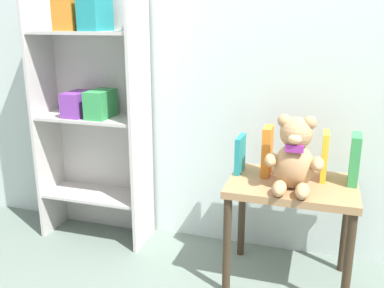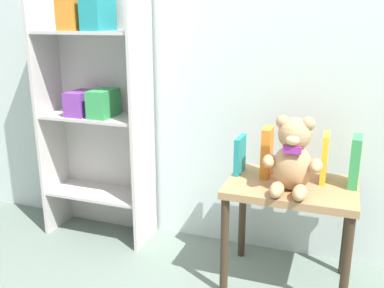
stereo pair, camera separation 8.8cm
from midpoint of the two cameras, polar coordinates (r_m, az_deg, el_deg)
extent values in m
cube|color=silver|center=(2.37, 6.29, 14.92)|extent=(4.80, 0.06, 2.50)
cube|color=#BCB7B2|center=(2.75, -19.82, 3.76)|extent=(0.02, 0.29, 1.50)
cube|color=#BCB7B2|center=(2.43, -7.92, 3.01)|extent=(0.02, 0.29, 1.50)
cube|color=#BCB7B2|center=(2.69, -12.76, 4.05)|extent=(0.64, 0.02, 1.50)
cube|color=#BCB7B2|center=(2.72, -13.53, -6.51)|extent=(0.61, 0.26, 0.02)
cube|color=#BCB7B2|center=(2.57, -14.24, 3.43)|extent=(0.61, 0.26, 0.02)
cube|color=#BCB7B2|center=(2.51, -15.02, 14.17)|extent=(0.61, 0.26, 0.02)
cube|color=orange|center=(2.54, -16.87, 16.39)|extent=(0.11, 0.20, 0.19)
cube|color=teal|center=(2.46, -13.85, 16.79)|extent=(0.11, 0.20, 0.20)
cube|color=purple|center=(2.59, -15.95, 5.16)|extent=(0.11, 0.20, 0.14)
cube|color=#33934C|center=(2.51, -13.07, 5.21)|extent=(0.11, 0.20, 0.16)
cube|color=#9E754C|center=(2.13, 12.06, -5.50)|extent=(0.61, 0.43, 0.04)
cylinder|color=#37291A|center=(2.12, 3.45, -13.43)|extent=(0.04, 0.04, 0.51)
cylinder|color=#37291A|center=(2.08, 18.89, -15.01)|extent=(0.04, 0.04, 0.51)
cylinder|color=#37291A|center=(2.44, 5.62, -9.23)|extent=(0.04, 0.04, 0.51)
cylinder|color=#37291A|center=(2.41, 18.77, -10.48)|extent=(0.04, 0.04, 0.51)
ellipsoid|color=tan|center=(2.02, 12.21, -2.92)|extent=(0.18, 0.14, 0.21)
sphere|color=tan|center=(1.97, 12.49, 1.45)|extent=(0.15, 0.15, 0.15)
sphere|color=tan|center=(1.97, 10.97, 3.04)|extent=(0.06, 0.06, 0.06)
sphere|color=tan|center=(1.96, 14.19, 2.78)|extent=(0.06, 0.06, 0.06)
ellipsoid|color=#F4BB82|center=(1.92, 12.29, 0.67)|extent=(0.06, 0.04, 0.04)
ellipsoid|color=tan|center=(2.01, 9.27, -2.09)|extent=(0.06, 0.12, 0.06)
ellipsoid|color=tan|center=(1.99, 15.17, -2.61)|extent=(0.06, 0.12, 0.06)
ellipsoid|color=tan|center=(1.95, 10.30, -5.85)|extent=(0.06, 0.13, 0.06)
ellipsoid|color=tan|center=(1.94, 13.25, -6.12)|extent=(0.06, 0.13, 0.06)
cube|color=#992D93|center=(1.93, 12.22, -0.62)|extent=(0.08, 0.02, 0.03)
cube|color=teal|center=(2.20, 5.29, -1.34)|extent=(0.03, 0.15, 0.19)
cube|color=orange|center=(2.16, 8.85, -0.95)|extent=(0.04, 0.12, 0.25)
cube|color=#D17093|center=(2.18, 12.52, -1.33)|extent=(0.03, 0.13, 0.23)
cube|color=gold|center=(2.16, 16.15, -1.56)|extent=(0.03, 0.14, 0.24)
cube|color=#33934C|center=(2.16, 19.79, -1.91)|extent=(0.05, 0.15, 0.24)
camera|label=1|loc=(0.04, -91.14, -0.33)|focal=40.00mm
camera|label=2|loc=(0.04, 88.86, 0.33)|focal=40.00mm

